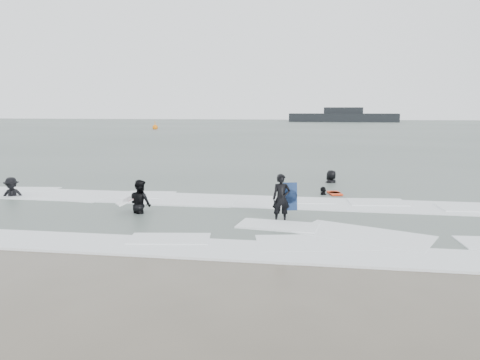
% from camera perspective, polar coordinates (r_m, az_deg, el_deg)
% --- Properties ---
extents(ground, '(320.00, 320.00, 0.00)m').
position_cam_1_polar(ground, '(13.54, -3.73, -7.75)').
color(ground, brown).
rests_on(ground, ground).
extents(sea, '(320.00, 320.00, 0.00)m').
position_cam_1_polar(sea, '(92.74, 8.17, 6.22)').
color(sea, '#47544C').
rests_on(sea, ground).
extents(surfer_centre, '(0.68, 0.52, 1.68)m').
position_cam_1_polar(surfer_centre, '(16.08, 5.02, -5.12)').
color(surfer_centre, black).
rests_on(surfer_centre, ground).
extents(surfer_wading, '(1.12, 1.07, 1.83)m').
position_cam_1_polar(surfer_wading, '(17.60, -12.00, -4.08)').
color(surfer_wading, black).
rests_on(surfer_wading, ground).
extents(surfer_breaker, '(1.29, 1.00, 1.76)m').
position_cam_1_polar(surfer_breaker, '(22.56, -26.02, -1.99)').
color(surfer_breaker, black).
rests_on(surfer_breaker, ground).
extents(surfer_right_near, '(0.79, 0.99, 1.57)m').
position_cam_1_polar(surfer_right_near, '(21.13, 10.12, -1.91)').
color(surfer_right_near, black).
rests_on(surfer_right_near, ground).
extents(surfer_right_far, '(1.01, 1.08, 1.86)m').
position_cam_1_polar(surfer_right_far, '(24.62, 11.05, -0.45)').
color(surfer_right_far, black).
rests_on(surfer_right_far, ground).
extents(surf_foam, '(30.03, 9.06, 0.09)m').
position_cam_1_polar(surf_foam, '(17.03, -0.77, -4.17)').
color(surf_foam, white).
rests_on(surf_foam, ground).
extents(bodyboards, '(8.38, 6.14, 1.25)m').
position_cam_1_polar(bodyboards, '(18.04, 1.96, -1.97)').
color(bodyboards, '#10244E').
rests_on(bodyboards, ground).
extents(buoy, '(1.00, 1.00, 1.65)m').
position_cam_1_polar(buoy, '(90.65, -10.31, 6.34)').
color(buoy, orange).
rests_on(buoy, ground).
extents(vessel_horizon, '(31.85, 5.69, 4.32)m').
position_cam_1_polar(vessel_horizon, '(144.10, 12.44, 7.54)').
color(vessel_horizon, black).
rests_on(vessel_horizon, ground).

